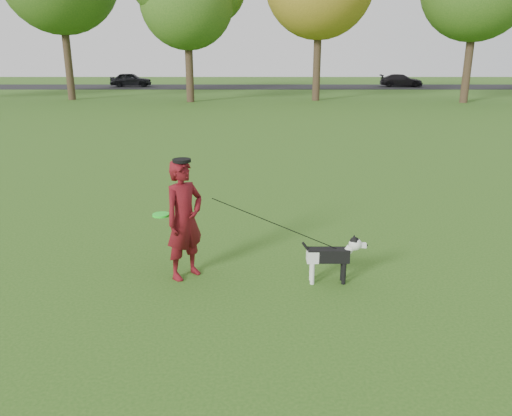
{
  "coord_description": "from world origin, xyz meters",
  "views": [
    {
      "loc": [
        0.14,
        -6.5,
        2.94
      ],
      "look_at": [
        0.13,
        -0.09,
        0.95
      ],
      "focal_mm": 35.0,
      "sensor_mm": 36.0,
      "label": 1
    }
  ],
  "objects_px": {
    "dog": "(333,254)",
    "car_left": "(131,80)",
    "man": "(184,220)",
    "car_right": "(401,80)"
  },
  "relations": [
    {
      "from": "dog",
      "to": "car_left",
      "type": "bearing_deg",
      "value": 107.03
    },
    {
      "from": "man",
      "to": "car_right",
      "type": "relative_size",
      "value": 0.43
    },
    {
      "from": "car_left",
      "to": "dog",
      "type": "bearing_deg",
      "value": -167.77
    },
    {
      "from": "man",
      "to": "car_right",
      "type": "distance_m",
      "value": 42.59
    },
    {
      "from": "car_left",
      "to": "car_right",
      "type": "xyz_separation_m",
      "value": [
        24.48,
        0.0,
        -0.07
      ]
    },
    {
      "from": "man",
      "to": "car_left",
      "type": "distance_m",
      "value": 41.52
    },
    {
      "from": "car_left",
      "to": "car_right",
      "type": "height_order",
      "value": "car_left"
    },
    {
      "from": "dog",
      "to": "car_left",
      "type": "height_order",
      "value": "car_left"
    },
    {
      "from": "dog",
      "to": "man",
      "type": "bearing_deg",
      "value": 174.35
    },
    {
      "from": "dog",
      "to": "car_right",
      "type": "relative_size",
      "value": 0.23
    }
  ]
}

